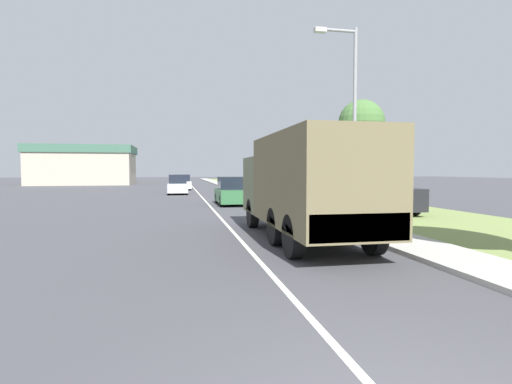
{
  "coord_description": "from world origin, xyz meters",
  "views": [
    {
      "loc": [
        -1.83,
        -2.58,
        2.1
      ],
      "look_at": [
        0.76,
        10.67,
        1.38
      ],
      "focal_mm": 28.0,
      "sensor_mm": 36.0,
      "label": 1
    }
  ],
  "objects_px": {
    "car_second_ahead": "(178,185)",
    "pickup_truck": "(377,195)",
    "car_third_ahead": "(182,183)",
    "lamp_post": "(350,108)",
    "car_nearest_ahead": "(232,192)",
    "military_truck": "(304,183)"
  },
  "relations": [
    {
      "from": "car_third_ahead",
      "to": "pickup_truck",
      "type": "xyz_separation_m",
      "value": [
        9.55,
        -26.19,
        0.13
      ]
    },
    {
      "from": "car_second_ahead",
      "to": "car_nearest_ahead",
      "type": "bearing_deg",
      "value": -74.6
    },
    {
      "from": "car_second_ahead",
      "to": "car_third_ahead",
      "type": "height_order",
      "value": "car_second_ahead"
    },
    {
      "from": "car_nearest_ahead",
      "to": "car_second_ahead",
      "type": "relative_size",
      "value": 0.97
    },
    {
      "from": "car_third_ahead",
      "to": "lamp_post",
      "type": "bearing_deg",
      "value": -78.97
    },
    {
      "from": "car_second_ahead",
      "to": "pickup_truck",
      "type": "height_order",
      "value": "pickup_truck"
    },
    {
      "from": "car_nearest_ahead",
      "to": "lamp_post",
      "type": "distance_m",
      "value": 11.44
    },
    {
      "from": "car_nearest_ahead",
      "to": "car_third_ahead",
      "type": "height_order",
      "value": "car_nearest_ahead"
    },
    {
      "from": "car_second_ahead",
      "to": "lamp_post",
      "type": "distance_m",
      "value": 23.56
    },
    {
      "from": "military_truck",
      "to": "car_third_ahead",
      "type": "xyz_separation_m",
      "value": [
        -3.32,
        33.42,
        -0.97
      ]
    },
    {
      "from": "military_truck",
      "to": "lamp_post",
      "type": "distance_m",
      "value": 4.7
    },
    {
      "from": "car_nearest_ahead",
      "to": "car_second_ahead",
      "type": "bearing_deg",
      "value": 105.4
    },
    {
      "from": "car_third_ahead",
      "to": "pickup_truck",
      "type": "distance_m",
      "value": 27.88
    },
    {
      "from": "car_nearest_ahead",
      "to": "car_third_ahead",
      "type": "xyz_separation_m",
      "value": [
        -2.85,
        20.31,
        -0.01
      ]
    },
    {
      "from": "military_truck",
      "to": "car_nearest_ahead",
      "type": "distance_m",
      "value": 13.15
    },
    {
      "from": "car_third_ahead",
      "to": "lamp_post",
      "type": "xyz_separation_m",
      "value": [
        5.98,
        -30.67,
        3.71
      ]
    },
    {
      "from": "car_second_ahead",
      "to": "pickup_truck",
      "type": "relative_size",
      "value": 0.85
    },
    {
      "from": "military_truck",
      "to": "pickup_truck",
      "type": "xyz_separation_m",
      "value": [
        6.22,
        7.23,
        -0.84
      ]
    },
    {
      "from": "military_truck",
      "to": "car_second_ahead",
      "type": "bearing_deg",
      "value": 98.55
    },
    {
      "from": "car_nearest_ahead",
      "to": "car_third_ahead",
      "type": "distance_m",
      "value": 20.51
    },
    {
      "from": "military_truck",
      "to": "pickup_truck",
      "type": "bearing_deg",
      "value": 49.27
    },
    {
      "from": "car_second_ahead",
      "to": "pickup_truck",
      "type": "distance_m",
      "value": 20.49
    }
  ]
}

